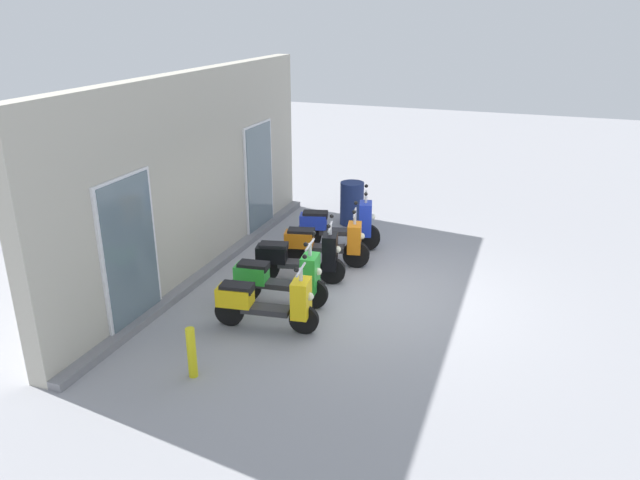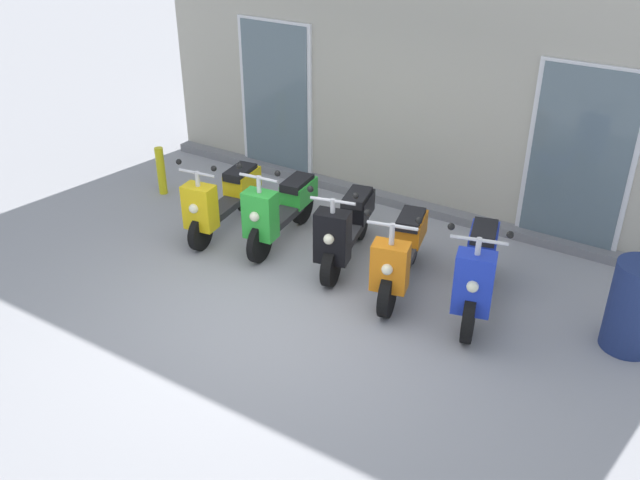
# 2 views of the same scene
# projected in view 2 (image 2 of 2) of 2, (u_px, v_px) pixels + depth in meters

# --- Properties ---
(ground_plane) EXTENTS (40.00, 40.00, 0.00)m
(ground_plane) POSITION_uv_depth(u_px,v_px,m) (281.00, 309.00, 7.49)
(ground_plane) COLOR #939399
(storefront_facade) EXTENTS (8.08, 0.50, 3.52)m
(storefront_facade) POSITION_uv_depth(u_px,v_px,m) (419.00, 83.00, 9.01)
(storefront_facade) COLOR #B2AD9E
(storefront_facade) RESTS_ON ground_plane
(scooter_yellow) EXTENTS (0.60, 1.59, 1.15)m
(scooter_yellow) POSITION_uv_depth(u_px,v_px,m) (223.00, 198.00, 8.86)
(scooter_yellow) COLOR black
(scooter_yellow) RESTS_ON ground_plane
(scooter_green) EXTENTS (0.57, 1.61, 1.21)m
(scooter_green) POSITION_uv_depth(u_px,v_px,m) (281.00, 208.00, 8.57)
(scooter_green) COLOR black
(scooter_green) RESTS_ON ground_plane
(scooter_black) EXTENTS (0.72, 1.60, 1.17)m
(scooter_black) POSITION_uv_depth(u_px,v_px,m) (346.00, 227.00, 8.16)
(scooter_black) COLOR black
(scooter_black) RESTS_ON ground_plane
(scooter_orange) EXTENTS (0.73, 1.63, 1.19)m
(scooter_orange) POSITION_uv_depth(u_px,v_px,m) (401.00, 253.00, 7.67)
(scooter_orange) COLOR black
(scooter_orange) RESTS_ON ground_plane
(scooter_blue) EXTENTS (0.77, 1.65, 1.26)m
(scooter_blue) POSITION_uv_depth(u_px,v_px,m) (477.00, 270.00, 7.24)
(scooter_blue) COLOR black
(scooter_blue) RESTS_ON ground_plane
(trash_bin) EXTENTS (0.52, 0.52, 0.94)m
(trash_bin) POSITION_uv_depth(u_px,v_px,m) (635.00, 307.00, 6.70)
(trash_bin) COLOR navy
(trash_bin) RESTS_ON ground_plane
(curb_bollard) EXTENTS (0.12, 0.12, 0.70)m
(curb_bollard) POSITION_uv_depth(u_px,v_px,m) (161.00, 171.00, 9.88)
(curb_bollard) COLOR yellow
(curb_bollard) RESTS_ON ground_plane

